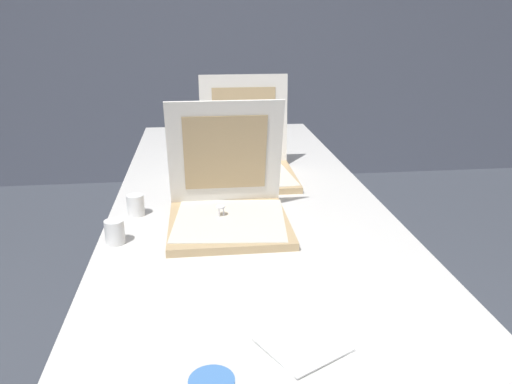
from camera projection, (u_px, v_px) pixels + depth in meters
wall_back at (214, 16)px, 3.82m from camera, size 10.00×0.10×2.60m
table at (245, 205)px, 1.74m from camera, size 0.87×2.20×0.73m
pizza_box_front at (228, 207)px, 1.45m from camera, size 0.35×0.35×0.35m
pizza_box_middle at (247, 163)px, 1.87m from camera, size 0.35×0.37×0.37m
cup_white_far at (195, 157)px, 2.03m from camera, size 0.05×0.05×0.07m
cup_white_near_left at (115, 232)px, 1.33m from camera, size 0.05×0.05×0.07m
cup_white_near_center at (136, 205)px, 1.52m from camera, size 0.05×0.05×0.07m
napkin_pile at (302, 343)px, 0.93m from camera, size 0.19×0.19×0.01m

